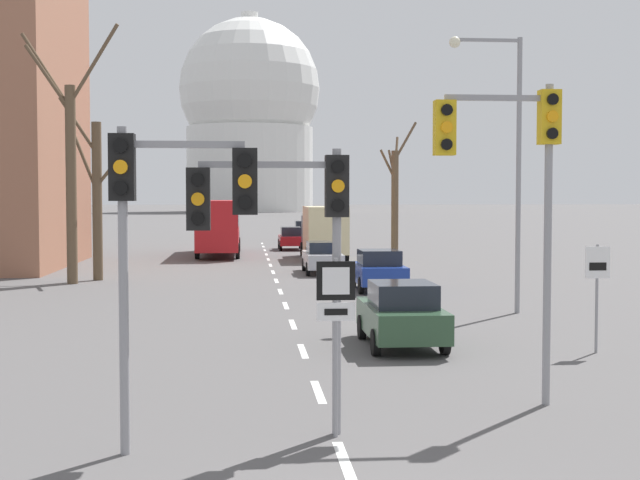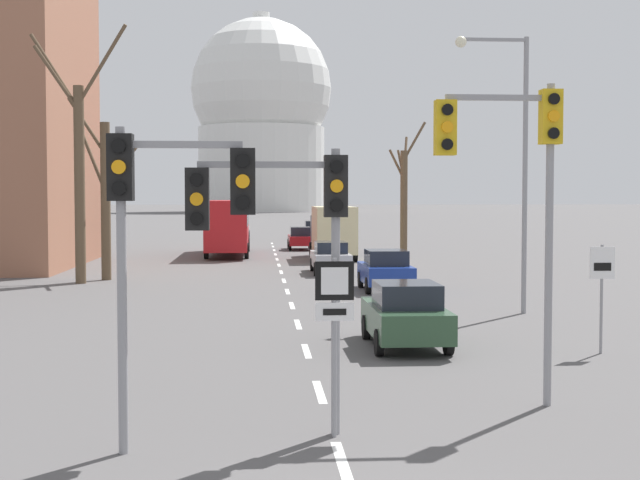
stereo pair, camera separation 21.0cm
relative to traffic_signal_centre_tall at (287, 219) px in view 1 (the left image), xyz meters
name	(u,v)px [view 1 (the left image)]	position (x,y,z in m)	size (l,w,h in m)	color
lane_stripe_0	(345,461)	(0.73, -1.47, -3.39)	(0.16, 2.00, 0.01)	silver
lane_stripe_1	(318,392)	(0.73, 3.03, -3.39)	(0.16, 2.00, 0.01)	silver
lane_stripe_2	(303,351)	(0.73, 7.53, -3.39)	(0.16, 2.00, 0.01)	silver
lane_stripe_3	(293,324)	(0.73, 12.03, -3.39)	(0.16, 2.00, 0.01)	silver
lane_stripe_4	(286,306)	(0.73, 16.53, -3.39)	(0.16, 2.00, 0.01)	silver
lane_stripe_5	(280,292)	(0.73, 21.03, -3.39)	(0.16, 2.00, 0.01)	silver
lane_stripe_6	(276,281)	(0.73, 25.53, -3.39)	(0.16, 2.00, 0.01)	silver
lane_stripe_7	(273,272)	(0.73, 30.03, -3.39)	(0.16, 2.00, 0.01)	silver
lane_stripe_8	(270,265)	(0.73, 34.53, -3.39)	(0.16, 2.00, 0.01)	silver
lane_stripe_9	(268,259)	(0.73, 39.03, -3.39)	(0.16, 2.00, 0.01)	silver
lane_stripe_10	(266,254)	(0.73, 43.53, -3.39)	(0.16, 2.00, 0.01)	silver
lane_stripe_11	(265,250)	(0.73, 48.03, -3.39)	(0.16, 2.00, 0.01)	silver
lane_stripe_12	(263,247)	(0.73, 52.53, -3.39)	(0.16, 2.00, 0.01)	silver
lane_stripe_13	(262,243)	(0.73, 57.03, -3.39)	(0.16, 2.00, 0.01)	silver
traffic_signal_centre_tall	(287,219)	(0.00, 0.00, 0.00)	(2.50, 0.34, 4.48)	gray
traffic_signal_near_left	(166,207)	(-1.78, -0.84, 0.19)	(2.11, 0.34, 4.73)	gray
traffic_signal_near_right	(514,162)	(4.09, 1.63, 0.95)	(2.24, 0.34, 5.72)	gray
route_sign_post	(336,315)	(0.74, -0.19, -1.48)	(0.60, 0.08, 2.79)	gray
speed_limit_sign	(597,279)	(7.71, 6.70, -1.63)	(0.60, 0.08, 2.60)	gray
street_lamp_right	(506,145)	(7.63, 13.98, 1.96)	(2.36, 0.36, 8.76)	gray
sedan_near_left	(322,257)	(3.11, 29.17, -2.60)	(1.79, 4.52, 1.55)	#B7B7BC
sedan_near_right	(379,270)	(4.63, 21.09, -2.57)	(1.89, 3.91, 1.63)	navy
sedan_mid_centre	(402,314)	(3.22, 7.94, -2.58)	(1.83, 3.98, 1.62)	#2D4C33
sedan_far_left	(304,230)	(4.45, 62.77, -2.57)	(1.84, 3.87, 1.63)	black
sedan_far_right	(229,229)	(-2.10, 67.47, -2.58)	(1.91, 4.32, 1.63)	silver
sedan_distant_centre	(291,238)	(2.56, 48.50, -2.58)	(1.68, 3.95, 1.60)	maroon
city_bus	(219,223)	(-2.28, 42.93, -1.34)	(2.66, 10.80, 3.48)	red
delivery_truck	(324,231)	(4.05, 38.99, -1.69)	(2.44, 7.20, 3.14)	#333842
bare_tree_left_near	(70,169)	(-8.05, 24.94, 1.50)	(4.37, 1.59, 10.95)	brown
bare_tree_right_near	(395,197)	(8.45, 39.67, 0.30)	(2.26, 1.62, 8.27)	brown
bare_tree_left_far	(96,194)	(-7.23, 26.53, 0.46)	(3.48, 2.54, 8.21)	brown
capitol_dome	(250,115)	(0.73, 207.90, 20.43)	(34.63, 34.63, 48.91)	silver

